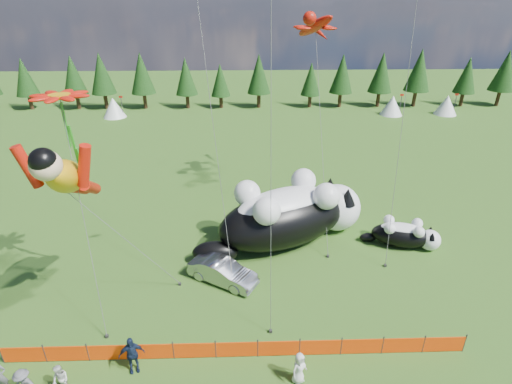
# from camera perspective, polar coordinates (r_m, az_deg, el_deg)

# --- Properties ---
(ground) EXTENTS (160.00, 160.00, 0.00)m
(ground) POSITION_cam_1_polar(r_m,az_deg,el_deg) (22.87, -2.64, -16.82)
(ground) COLOR #11390A
(ground) RESTS_ON ground
(safety_fence) EXTENTS (22.06, 0.06, 1.10)m
(safety_fence) POSITION_cam_1_polar(r_m,az_deg,el_deg) (20.40, -2.77, -21.53)
(safety_fence) COLOR #262626
(safety_fence) RESTS_ON ground
(tree_line) EXTENTS (90.00, 4.00, 8.00)m
(tree_line) POSITION_cam_1_polar(r_m,az_deg,el_deg) (62.82, -2.28, 15.51)
(tree_line) COLOR black
(tree_line) RESTS_ON ground
(festival_tents) EXTENTS (50.00, 3.20, 2.80)m
(festival_tents) POSITION_cam_1_polar(r_m,az_deg,el_deg) (59.42, 8.66, 12.06)
(festival_tents) COLOR white
(festival_tents) RESTS_ON ground
(cat_large) EXTENTS (12.06, 8.12, 4.62)m
(cat_large) POSITION_cam_1_polar(r_m,az_deg,el_deg) (27.53, 5.06, -3.05)
(cat_large) COLOR black
(cat_large) RESTS_ON ground
(cat_small) EXTENTS (5.25, 2.90, 1.93)m
(cat_small) POSITION_cam_1_polar(r_m,az_deg,el_deg) (29.35, 20.51, -5.68)
(cat_small) COLOR black
(cat_small) RESTS_ON ground
(car) EXTENTS (4.48, 3.47, 1.42)m
(car) POSITION_cam_1_polar(r_m,az_deg,el_deg) (24.52, -4.79, -11.30)
(car) COLOR #A3A2A7
(car) RESTS_ON ground
(spectator_b) EXTENTS (0.87, 0.78, 1.55)m
(spectator_b) POSITION_cam_1_polar(r_m,az_deg,el_deg) (20.72, -26.13, -22.97)
(spectator_b) COLOR silver
(spectator_b) RESTS_ON ground
(spectator_c) EXTENTS (1.28, 0.89, 1.97)m
(spectator_c) POSITION_cam_1_polar(r_m,az_deg,el_deg) (20.32, -17.33, -21.31)
(spectator_c) COLOR #141F37
(spectator_c) RESTS_ON ground
(spectator_e) EXTENTS (0.95, 0.90, 1.63)m
(spectator_e) POSITION_cam_1_polar(r_m,az_deg,el_deg) (19.37, 6.17, -23.72)
(spectator_e) COLOR silver
(spectator_e) RESTS_ON ground
(superhero_kite) EXTENTS (6.97, 6.02, 11.22)m
(superhero_kite) POSITION_cam_1_polar(r_m,az_deg,el_deg) (19.80, -25.54, 2.01)
(superhero_kite) COLOR #D7980B
(superhero_kite) RESTS_ON ground
(gecko_kite) EXTENTS (5.19, 12.72, 16.37)m
(gecko_kite) POSITION_cam_1_polar(r_m,az_deg,el_deg) (31.48, 8.40, 22.38)
(gecko_kite) COLOR #BC1609
(gecko_kite) RESTS_ON ground
(flower_kite) EXTENTS (3.47, 5.03, 11.89)m
(flower_kite) POSITION_cam_1_polar(r_m,az_deg,el_deg) (20.63, -26.18, 11.77)
(flower_kite) COLOR #BC1609
(flower_kite) RESTS_ON ground
(diamond_kite_c) EXTENTS (1.07, 1.85, 16.80)m
(diamond_kite_c) POSITION_cam_1_polar(r_m,az_deg,el_deg) (16.69, 2.18, 25.15)
(diamond_kite_c) COLOR blue
(diamond_kite_c) RESTS_ON ground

